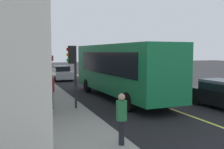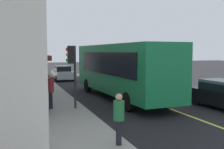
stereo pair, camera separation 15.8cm
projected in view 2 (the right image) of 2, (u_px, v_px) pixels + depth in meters
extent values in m
plane|color=black|center=(131.00, 94.00, 19.22)|extent=(120.00, 120.00, 0.00)
cube|color=#9E9B93|center=(50.00, 98.00, 17.30)|extent=(80.00, 2.66, 0.15)
cube|color=#D8D14C|center=(131.00, 94.00, 19.21)|extent=(36.00, 0.16, 0.01)
cube|color=#4C1919|center=(30.00, 55.00, 18.97)|extent=(18.95, 0.70, 0.20)
cube|color=black|center=(27.00, 74.00, 19.01)|extent=(16.25, 0.08, 2.00)
cube|color=#197F47|center=(120.00, 68.00, 17.20)|extent=(11.10, 2.99, 3.00)
cube|color=black|center=(94.00, 60.00, 22.19)|extent=(0.21, 2.10, 1.80)
cube|color=black|center=(104.00, 63.00, 16.41)|extent=(8.79, 0.45, 1.32)
cube|color=black|center=(140.00, 62.00, 17.37)|extent=(8.79, 0.45, 1.32)
cube|color=#0CF259|center=(93.00, 49.00, 22.18)|extent=(0.16, 1.90, 0.36)
cube|color=#2D2D33|center=(94.00, 79.00, 22.42)|extent=(0.27, 2.40, 0.40)
cylinder|color=black|center=(88.00, 86.00, 20.15)|extent=(1.01, 0.34, 1.00)
cylinder|color=black|center=(115.00, 84.00, 21.00)|extent=(1.01, 0.34, 1.00)
cylinder|color=black|center=(128.00, 102.00, 13.65)|extent=(1.01, 0.34, 1.00)
cylinder|color=black|center=(166.00, 99.00, 14.51)|extent=(1.01, 0.34, 1.00)
cylinder|color=#2D2D33|center=(75.00, 77.00, 13.66)|extent=(0.12, 0.12, 3.20)
cube|color=black|center=(71.00, 55.00, 13.49)|extent=(0.30, 0.30, 0.90)
sphere|color=red|center=(67.00, 49.00, 13.41)|extent=(0.18, 0.18, 0.18)
sphere|color=orange|center=(67.00, 55.00, 13.44)|extent=(0.18, 0.18, 0.18)
sphere|color=green|center=(68.00, 60.00, 13.46)|extent=(0.18, 0.18, 0.18)
cube|color=#B7BABF|center=(62.00, 74.00, 28.92)|extent=(4.33, 1.88, 0.75)
cube|color=black|center=(62.00, 68.00, 29.00)|extent=(2.43, 1.56, 0.55)
cylinder|color=black|center=(73.00, 78.00, 27.91)|extent=(0.64, 0.23, 0.64)
cylinder|color=black|center=(57.00, 78.00, 27.33)|extent=(0.64, 0.23, 0.64)
cylinder|color=black|center=(67.00, 76.00, 30.55)|extent=(0.64, 0.23, 0.64)
cylinder|color=black|center=(53.00, 76.00, 29.97)|extent=(0.64, 0.23, 0.64)
cylinder|color=black|center=(218.00, 98.00, 15.89)|extent=(0.65, 0.25, 0.64)
cylinder|color=black|center=(196.00, 100.00, 15.27)|extent=(0.65, 0.25, 0.64)
cylinder|color=black|center=(119.00, 133.00, 8.30)|extent=(0.18, 0.18, 0.78)
cylinder|color=#26723F|center=(119.00, 110.00, 8.24)|extent=(0.34, 0.34, 0.62)
sphere|color=tan|center=(119.00, 97.00, 8.20)|extent=(0.22, 0.22, 0.22)
cylinder|color=black|center=(51.00, 100.00, 13.57)|extent=(0.18, 0.18, 0.86)
cylinder|color=maroon|center=(51.00, 85.00, 13.51)|extent=(0.34, 0.34, 0.68)
sphere|color=tan|center=(50.00, 76.00, 13.47)|extent=(0.24, 0.24, 0.24)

